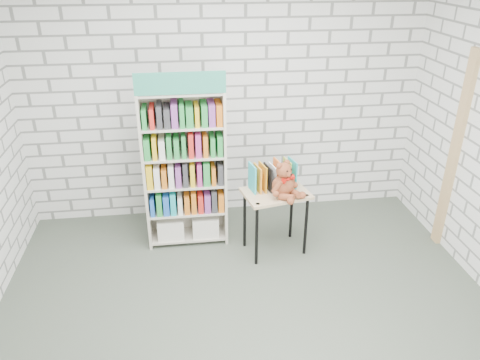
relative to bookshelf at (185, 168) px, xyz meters
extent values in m
plane|color=#475043|center=(0.49, -1.36, -0.87)|extent=(4.50, 4.50, 0.00)
cube|color=silver|center=(0.49, 0.64, 0.53)|extent=(4.50, 0.02, 2.80)
cube|color=beige|center=(-0.41, -0.01, -0.02)|extent=(0.03, 0.33, 1.70)
cube|color=beige|center=(0.41, -0.01, -0.02)|extent=(0.03, 0.33, 1.70)
cube|color=beige|center=(0.00, 0.15, -0.02)|extent=(0.85, 0.02, 1.70)
cube|color=teal|center=(0.00, -0.16, 0.93)|extent=(0.85, 0.02, 0.21)
cube|color=beige|center=(0.00, -0.01, -0.81)|extent=(0.79, 0.31, 0.02)
cube|color=beige|center=(0.00, -0.01, -0.49)|extent=(0.79, 0.31, 0.02)
cube|color=beige|center=(0.00, -0.01, -0.17)|extent=(0.79, 0.31, 0.02)
cube|color=beige|center=(0.00, -0.01, 0.15)|extent=(0.79, 0.31, 0.02)
cube|color=beige|center=(0.00, -0.01, 0.47)|extent=(0.79, 0.31, 0.02)
cube|color=beige|center=(0.00, -0.01, 0.81)|extent=(0.79, 0.31, 0.02)
cube|color=silver|center=(-0.19, -0.01, -0.69)|extent=(0.28, 0.27, 0.23)
cube|color=silver|center=(0.19, -0.01, -0.69)|extent=(0.28, 0.27, 0.23)
cube|color=orange|center=(0.00, -0.02, -0.37)|extent=(0.79, 0.27, 0.23)
cube|color=#BF338C|center=(0.00, -0.02, -0.05)|extent=(0.79, 0.27, 0.23)
cube|color=#19A5B2|center=(0.00, -0.02, 0.27)|extent=(0.79, 0.27, 0.23)
cube|color=white|center=(0.00, -0.02, 0.59)|extent=(0.79, 0.27, 0.23)
cube|color=tan|center=(0.90, -0.33, -0.19)|extent=(0.73, 0.57, 0.03)
cylinder|color=black|center=(0.67, -0.56, -0.54)|extent=(0.03, 0.03, 0.67)
cylinder|color=black|center=(0.60, -0.22, -0.54)|extent=(0.03, 0.03, 0.67)
cylinder|color=black|center=(1.21, -0.45, -0.54)|extent=(0.03, 0.03, 0.67)
cylinder|color=black|center=(1.13, -0.11, -0.54)|extent=(0.03, 0.03, 0.67)
cylinder|color=black|center=(0.68, -0.55, -0.18)|extent=(0.04, 0.04, 0.01)
cylinder|color=black|center=(1.19, -0.44, -0.18)|extent=(0.04, 0.04, 0.01)
cube|color=#2AADB7|center=(0.67, -0.28, -0.04)|extent=(0.06, 0.20, 0.27)
cube|color=orange|center=(0.72, -0.27, -0.04)|extent=(0.06, 0.20, 0.27)
cube|color=orange|center=(0.77, -0.25, -0.04)|extent=(0.06, 0.20, 0.27)
cube|color=black|center=(0.83, -0.24, -0.04)|extent=(0.06, 0.20, 0.27)
cube|color=white|center=(0.88, -0.23, -0.04)|extent=(0.06, 0.20, 0.27)
cube|color=orange|center=(0.93, -0.22, -0.04)|extent=(0.06, 0.20, 0.27)
cube|color=#3971D7|center=(0.99, -0.21, -0.04)|extent=(0.06, 0.20, 0.27)
cube|color=#BACC44|center=(1.04, -0.20, -0.04)|extent=(0.06, 0.20, 0.27)
cube|color=#2AADB7|center=(1.09, -0.19, -0.04)|extent=(0.06, 0.20, 0.27)
ellipsoid|color=maroon|center=(0.95, -0.40, -0.06)|extent=(0.22, 0.18, 0.22)
sphere|color=maroon|center=(0.96, -0.41, 0.10)|extent=(0.16, 0.16, 0.16)
sphere|color=maroon|center=(0.90, -0.43, 0.16)|extent=(0.06, 0.06, 0.06)
sphere|color=maroon|center=(0.99, -0.36, 0.16)|extent=(0.06, 0.06, 0.06)
sphere|color=maroon|center=(0.99, -0.46, 0.08)|extent=(0.06, 0.06, 0.06)
sphere|color=black|center=(0.97, -0.47, 0.12)|extent=(0.02, 0.02, 0.02)
sphere|color=black|center=(1.02, -0.44, 0.12)|extent=(0.02, 0.02, 0.02)
sphere|color=black|center=(1.01, -0.48, 0.09)|extent=(0.02, 0.02, 0.02)
cylinder|color=maroon|center=(0.88, -0.48, -0.03)|extent=(0.13, 0.08, 0.15)
cylinder|color=maroon|center=(1.06, -0.36, -0.03)|extent=(0.10, 0.13, 0.15)
sphere|color=maroon|center=(0.86, -0.51, -0.10)|extent=(0.06, 0.06, 0.06)
sphere|color=maroon|center=(1.09, -0.35, -0.10)|extent=(0.06, 0.06, 0.06)
cylinder|color=maroon|center=(0.97, -0.53, -0.13)|extent=(0.17, 0.15, 0.09)
cylinder|color=maroon|center=(1.07, -0.46, -0.13)|extent=(0.11, 0.18, 0.09)
sphere|color=maroon|center=(0.99, -0.60, -0.14)|extent=(0.07, 0.07, 0.07)
sphere|color=maroon|center=(1.13, -0.50, -0.14)|extent=(0.07, 0.07, 0.07)
cone|color=red|center=(0.96, -0.48, 0.03)|extent=(0.08, 0.08, 0.06)
cone|color=red|center=(1.02, -0.43, 0.03)|extent=(0.08, 0.08, 0.06)
sphere|color=red|center=(0.99, -0.46, 0.03)|extent=(0.03, 0.03, 0.03)
cube|color=tan|center=(2.72, -0.41, 0.18)|extent=(0.05, 0.12, 2.10)
camera|label=1|loc=(-0.02, -4.45, 2.02)|focal=35.00mm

